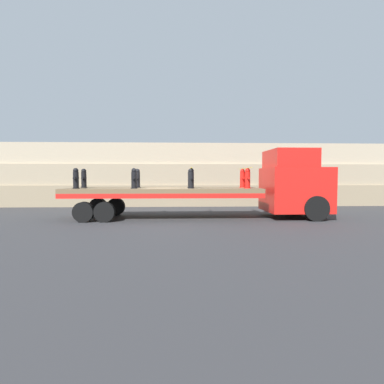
{
  "coord_description": "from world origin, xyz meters",
  "views": [
    {
      "loc": [
        0.74,
        -13.52,
        1.88
      ],
      "look_at": [
        1.29,
        0.0,
        1.18
      ],
      "focal_mm": 28.0,
      "sensor_mm": 36.0,
      "label": 1
    }
  ],
  "objects_px": {
    "flatbed_trailer": "(153,194)",
    "fire_hydrant_black_far_2": "(190,178)",
    "fire_hydrant_black_near_0": "(76,179)",
    "fire_hydrant_black_far_0": "(84,178)",
    "fire_hydrant_black_far_1": "(137,178)",
    "truck_cab": "(296,184)",
    "fire_hydrant_black_near_1": "(134,179)",
    "fire_hydrant_red_far_3": "(242,178)",
    "fire_hydrant_red_near_3": "(248,179)",
    "fire_hydrant_black_near_2": "(191,179)"
  },
  "relations": [
    {
      "from": "flatbed_trailer",
      "to": "fire_hydrant_black_far_2",
      "type": "relative_size",
      "value": 9.76
    },
    {
      "from": "truck_cab",
      "to": "fire_hydrant_black_near_2",
      "type": "relative_size",
      "value": 3.51
    },
    {
      "from": "flatbed_trailer",
      "to": "fire_hydrant_black_near_0",
      "type": "height_order",
      "value": "fire_hydrant_black_near_0"
    },
    {
      "from": "fire_hydrant_black_near_1",
      "to": "fire_hydrant_black_far_1",
      "type": "bearing_deg",
      "value": 90.0
    },
    {
      "from": "fire_hydrant_black_near_0",
      "to": "fire_hydrant_black_far_2",
      "type": "height_order",
      "value": "same"
    },
    {
      "from": "fire_hydrant_black_far_1",
      "to": "fire_hydrant_black_far_2",
      "type": "height_order",
      "value": "same"
    },
    {
      "from": "fire_hydrant_black_near_1",
      "to": "fire_hydrant_black_far_1",
      "type": "height_order",
      "value": "same"
    },
    {
      "from": "fire_hydrant_black_near_0",
      "to": "fire_hydrant_black_near_1",
      "type": "relative_size",
      "value": 1.0
    },
    {
      "from": "fire_hydrant_black_near_2",
      "to": "fire_hydrant_black_near_0",
      "type": "bearing_deg",
      "value": 180.0
    },
    {
      "from": "truck_cab",
      "to": "fire_hydrant_black_far_2",
      "type": "height_order",
      "value": "truck_cab"
    },
    {
      "from": "truck_cab",
      "to": "fire_hydrant_black_far_0",
      "type": "distance_m",
      "value": 9.8
    },
    {
      "from": "fire_hydrant_black_near_0",
      "to": "fire_hydrant_black_near_2",
      "type": "relative_size",
      "value": 1.0
    },
    {
      "from": "flatbed_trailer",
      "to": "fire_hydrant_black_near_2",
      "type": "xyz_separation_m",
      "value": [
        1.71,
        -0.53,
        0.68
      ]
    },
    {
      "from": "truck_cab",
      "to": "fire_hydrant_black_far_2",
      "type": "bearing_deg",
      "value": 173.75
    },
    {
      "from": "truck_cab",
      "to": "fire_hydrant_black_near_1",
      "type": "height_order",
      "value": "truck_cab"
    },
    {
      "from": "fire_hydrant_black_far_1",
      "to": "fire_hydrant_red_near_3",
      "type": "xyz_separation_m",
      "value": [
        4.94,
        -1.06,
        0.0
      ]
    },
    {
      "from": "fire_hydrant_red_near_3",
      "to": "fire_hydrant_red_far_3",
      "type": "bearing_deg",
      "value": 90.0
    },
    {
      "from": "fire_hydrant_black_near_2",
      "to": "truck_cab",
      "type": "bearing_deg",
      "value": 6.25
    },
    {
      "from": "flatbed_trailer",
      "to": "fire_hydrant_black_far_1",
      "type": "height_order",
      "value": "fire_hydrant_black_far_1"
    },
    {
      "from": "fire_hydrant_red_far_3",
      "to": "fire_hydrant_black_far_1",
      "type": "bearing_deg",
      "value": 180.0
    },
    {
      "from": "flatbed_trailer",
      "to": "fire_hydrant_black_near_0",
      "type": "xyz_separation_m",
      "value": [
        -3.23,
        -0.53,
        0.68
      ]
    },
    {
      "from": "fire_hydrant_black_far_0",
      "to": "fire_hydrant_red_near_3",
      "type": "relative_size",
      "value": 1.0
    },
    {
      "from": "truck_cab",
      "to": "fire_hydrant_red_far_3",
      "type": "bearing_deg",
      "value": 167.39
    },
    {
      "from": "fire_hydrant_black_far_2",
      "to": "fire_hydrant_red_near_3",
      "type": "xyz_separation_m",
      "value": [
        2.47,
        -1.06,
        0.0
      ]
    },
    {
      "from": "fire_hydrant_black_near_0",
      "to": "fire_hydrant_black_near_1",
      "type": "xyz_separation_m",
      "value": [
        2.47,
        0.0,
        0.0
      ]
    },
    {
      "from": "fire_hydrant_black_far_1",
      "to": "fire_hydrant_red_far_3",
      "type": "distance_m",
      "value": 4.94
    },
    {
      "from": "fire_hydrant_black_near_1",
      "to": "fire_hydrant_black_far_2",
      "type": "distance_m",
      "value": 2.69
    },
    {
      "from": "truck_cab",
      "to": "fire_hydrant_black_far_2",
      "type": "distance_m",
      "value": 4.88
    },
    {
      "from": "flatbed_trailer",
      "to": "fire_hydrant_black_far_2",
      "type": "height_order",
      "value": "fire_hydrant_black_far_2"
    },
    {
      "from": "fire_hydrant_black_near_0",
      "to": "fire_hydrant_red_near_3",
      "type": "distance_m",
      "value": 7.41
    },
    {
      "from": "fire_hydrant_black_near_1",
      "to": "fire_hydrant_black_near_2",
      "type": "relative_size",
      "value": 1.0
    },
    {
      "from": "truck_cab",
      "to": "fire_hydrant_black_far_0",
      "type": "height_order",
      "value": "truck_cab"
    },
    {
      "from": "fire_hydrant_red_far_3",
      "to": "fire_hydrant_black_near_2",
      "type": "bearing_deg",
      "value": -156.75
    },
    {
      "from": "truck_cab",
      "to": "fire_hydrant_black_near_1",
      "type": "distance_m",
      "value": 7.33
    },
    {
      "from": "truck_cab",
      "to": "fire_hydrant_black_near_1",
      "type": "relative_size",
      "value": 3.51
    },
    {
      "from": "fire_hydrant_black_far_0",
      "to": "fire_hydrant_black_near_2",
      "type": "xyz_separation_m",
      "value": [
        4.94,
        -1.06,
        0.0
      ]
    },
    {
      "from": "fire_hydrant_red_near_3",
      "to": "fire_hydrant_red_far_3",
      "type": "relative_size",
      "value": 1.0
    },
    {
      "from": "truck_cab",
      "to": "fire_hydrant_black_near_2",
      "type": "xyz_separation_m",
      "value": [
        -4.84,
        -0.53,
        0.24
      ]
    },
    {
      "from": "fire_hydrant_black_far_2",
      "to": "fire_hydrant_red_far_3",
      "type": "relative_size",
      "value": 1.0
    },
    {
      "from": "fire_hydrant_black_far_2",
      "to": "fire_hydrant_black_far_0",
      "type": "bearing_deg",
      "value": 180.0
    },
    {
      "from": "fire_hydrant_black_near_0",
      "to": "fire_hydrant_black_far_2",
      "type": "relative_size",
      "value": 1.0
    },
    {
      "from": "fire_hydrant_red_far_3",
      "to": "fire_hydrant_black_near_1",
      "type": "bearing_deg",
      "value": -167.87
    },
    {
      "from": "fire_hydrant_black_far_0",
      "to": "fire_hydrant_black_far_1",
      "type": "distance_m",
      "value": 2.47
    },
    {
      "from": "fire_hydrant_black_far_2",
      "to": "fire_hydrant_red_far_3",
      "type": "bearing_deg",
      "value": 0.0
    },
    {
      "from": "fire_hydrant_black_far_2",
      "to": "fire_hydrant_black_near_1",
      "type": "bearing_deg",
      "value": -156.75
    },
    {
      "from": "flatbed_trailer",
      "to": "fire_hydrant_black_near_1",
      "type": "xyz_separation_m",
      "value": [
        -0.76,
        -0.53,
        0.68
      ]
    },
    {
      "from": "fire_hydrant_black_near_2",
      "to": "flatbed_trailer",
      "type": "bearing_deg",
      "value": 162.78
    },
    {
      "from": "fire_hydrant_black_far_0",
      "to": "fire_hydrant_red_near_3",
      "type": "bearing_deg",
      "value": -8.15
    },
    {
      "from": "fire_hydrant_black_far_0",
      "to": "fire_hydrant_black_far_2",
      "type": "xyz_separation_m",
      "value": [
        4.94,
        0.0,
        0.0
      ]
    },
    {
      "from": "fire_hydrant_red_near_3",
      "to": "fire_hydrant_black_far_2",
      "type": "bearing_deg",
      "value": 156.75
    }
  ]
}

